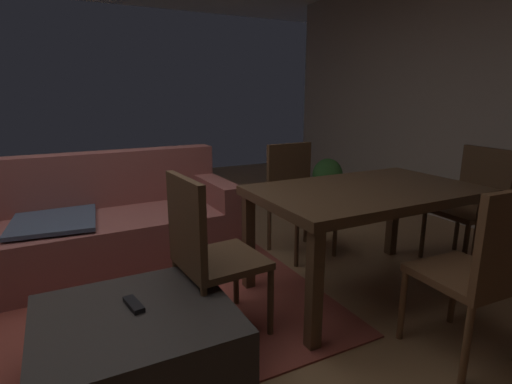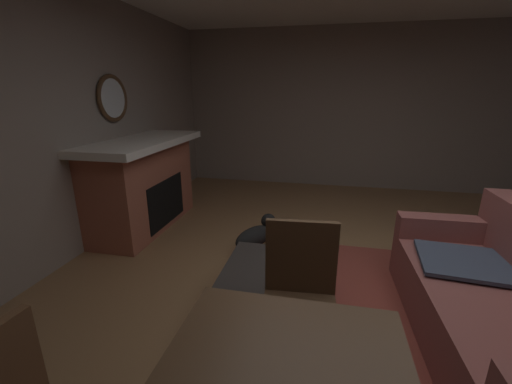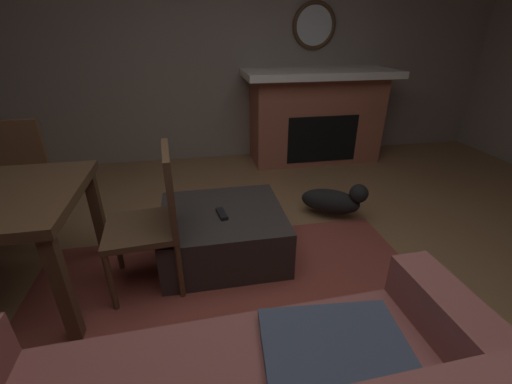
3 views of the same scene
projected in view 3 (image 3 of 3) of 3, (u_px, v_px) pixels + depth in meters
floor at (263, 322)px, 1.96m from camera, size 8.91×8.91×0.00m
wall_back_fireplace_side at (213, 48)px, 3.96m from camera, size 7.83×0.12×2.69m
area_rug at (237, 328)px, 1.91m from camera, size 2.60×2.00×0.01m
fireplace at (316, 116)px, 4.18m from camera, size 1.82×0.76×1.12m
round_wall_mirror at (314, 26)px, 3.98m from camera, size 0.54×0.05×0.54m
ottoman_coffee_table at (223, 233)px, 2.48m from camera, size 0.88×0.79×0.37m
tv_remote at (222, 214)px, 2.34m from camera, size 0.08×0.17×0.02m
dining_chair_south at (15, 175)px, 2.61m from camera, size 0.46×0.46×0.93m
dining_chair_west at (155, 213)px, 2.06m from camera, size 0.47×0.47×0.93m
small_dog at (334, 200)px, 2.97m from camera, size 0.56×0.45×0.31m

